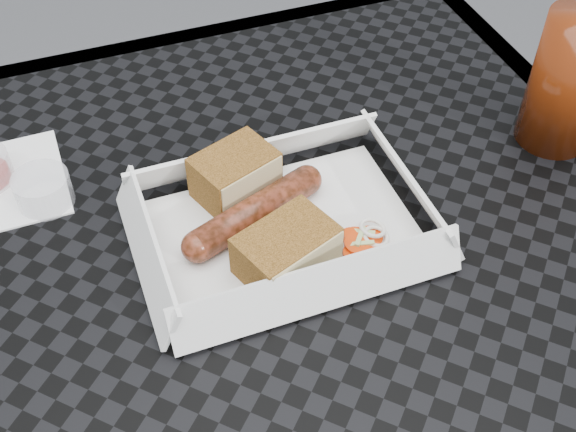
% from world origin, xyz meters
% --- Properties ---
extents(patio_table, '(0.80, 0.80, 0.74)m').
position_xyz_m(patio_table, '(0.00, 0.00, 0.67)').
color(patio_table, black).
rests_on(patio_table, ground).
extents(food_tray, '(0.22, 0.15, 0.00)m').
position_xyz_m(food_tray, '(0.06, 0.06, 0.75)').
color(food_tray, white).
rests_on(food_tray, patio_table).
extents(bratwurst, '(0.14, 0.07, 0.03)m').
position_xyz_m(bratwurst, '(0.04, 0.08, 0.76)').
color(bratwurst, maroon).
rests_on(bratwurst, food_tray).
extents(bread_near, '(0.08, 0.07, 0.04)m').
position_xyz_m(bread_near, '(0.03, 0.12, 0.77)').
color(bread_near, brown).
rests_on(bread_near, food_tray).
extents(bread_far, '(0.09, 0.07, 0.04)m').
position_xyz_m(bread_far, '(0.05, 0.02, 0.77)').
color(bread_far, brown).
rests_on(bread_far, food_tray).
extents(veg_garnish, '(0.03, 0.03, 0.00)m').
position_xyz_m(veg_garnish, '(0.12, 0.02, 0.75)').
color(veg_garnish, red).
rests_on(veg_garnish, food_tray).
extents(condiment_cup_empty, '(0.05, 0.05, 0.03)m').
position_xyz_m(condiment_cup_empty, '(-0.13, 0.17, 0.76)').
color(condiment_cup_empty, silver).
rests_on(condiment_cup_empty, patio_table).
extents(drink_glass, '(0.07, 0.07, 0.13)m').
position_xyz_m(drink_glass, '(0.35, 0.09, 0.81)').
color(drink_glass, '#541B07').
rests_on(drink_glass, patio_table).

